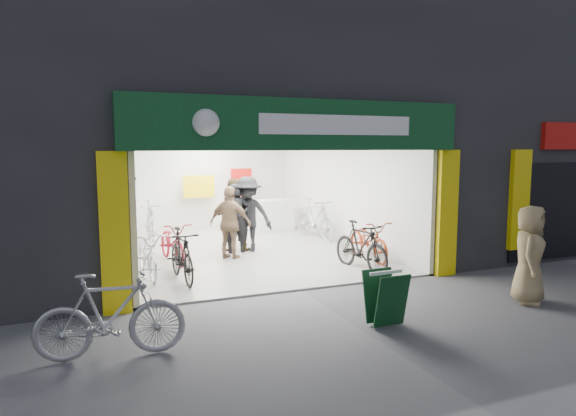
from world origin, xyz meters
TOP-DOWN VIEW (x-y plane):
  - ground at (0.00, 0.00)m, footprint 60.00×60.00m
  - building at (0.91, 4.99)m, footprint 17.00×10.27m
  - bike_left_front at (-2.50, 2.10)m, footprint 0.73×1.84m
  - bike_left_midfront at (-1.92, 1.49)m, footprint 0.58×1.78m
  - bike_left_midback at (-1.80, 3.26)m, footprint 0.81×1.87m
  - bike_left_back at (-1.96, 5.74)m, footprint 0.62×1.99m
  - bike_right_front at (1.80, 0.92)m, footprint 0.73×1.84m
  - bike_right_mid at (2.50, 1.75)m, footprint 0.77×1.87m
  - bike_right_back at (2.50, 4.70)m, footprint 0.83×2.04m
  - parked_bike at (-3.44, -1.85)m, footprint 1.90×0.73m
  - customer_a at (-0.16, 3.59)m, footprint 0.68×0.48m
  - customer_b at (-0.15, 3.96)m, footprint 1.10×0.98m
  - customer_c at (0.15, 3.67)m, footprint 1.43×1.27m
  - customer_d at (-0.49, 3.01)m, footprint 1.06×0.99m
  - pedestrian_near at (3.30, -2.13)m, footprint 0.97×0.94m
  - sandwich_board at (0.42, -2.16)m, footprint 0.55×0.54m

SIDE VIEW (x-z plane):
  - ground at x=0.00m, z-range 0.00..0.00m
  - sandwich_board at x=0.42m, z-range 0.04..0.85m
  - bike_left_front at x=-2.50m, z-range 0.00..0.95m
  - bike_left_midback at x=-1.80m, z-range 0.00..0.95m
  - bike_right_mid at x=2.50m, z-range 0.00..0.96m
  - bike_left_midfront at x=-1.92m, z-range 0.00..1.06m
  - bike_right_front at x=1.80m, z-range 0.00..1.08m
  - parked_bike at x=-3.44m, z-range 0.00..1.11m
  - bike_left_back at x=-1.96m, z-range 0.00..1.19m
  - bike_right_back at x=2.50m, z-range 0.00..1.19m
  - pedestrian_near at x=3.30m, z-range 0.00..1.68m
  - customer_d at x=-0.49m, z-range 0.00..1.75m
  - customer_a at x=-0.16m, z-range 0.00..1.76m
  - customer_b at x=-0.15m, z-range 0.00..1.86m
  - customer_c at x=0.15m, z-range 0.00..1.92m
  - building at x=0.91m, z-range 0.31..8.31m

